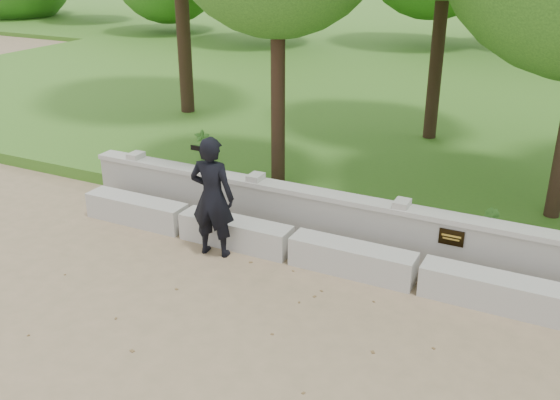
# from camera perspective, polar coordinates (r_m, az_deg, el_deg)

# --- Properties ---
(ground) EXTENTS (80.00, 80.00, 0.00)m
(ground) POSITION_cam_1_polar(r_m,az_deg,el_deg) (7.68, 8.60, -14.46)
(ground) COLOR #927959
(ground) RESTS_ON ground
(lawn) EXTENTS (40.00, 22.00, 0.25)m
(lawn) POSITION_cam_1_polar(r_m,az_deg,el_deg) (20.46, 21.41, 8.58)
(lawn) COLOR #386A1F
(lawn) RESTS_ON ground
(concrete_bench) EXTENTS (11.90, 0.45, 0.45)m
(concrete_bench) POSITION_cam_1_polar(r_m,az_deg,el_deg) (9.11, 12.53, -6.63)
(concrete_bench) COLOR #A8A69F
(concrete_bench) RESTS_ON ground
(parapet_wall) EXTENTS (12.50, 0.35, 0.90)m
(parapet_wall) POSITION_cam_1_polar(r_m,az_deg,el_deg) (9.61, 13.74, -3.51)
(parapet_wall) COLOR #9E9C95
(parapet_wall) RESTS_ON ground
(man_main) EXTENTS (0.76, 0.68, 1.93)m
(man_main) POSITION_cam_1_polar(r_m,az_deg,el_deg) (9.58, -6.21, 0.26)
(man_main) COLOR black
(man_main) RESTS_ON ground
(shrub_a) EXTENTS (0.39, 0.36, 0.61)m
(shrub_a) POSITION_cam_1_polar(r_m,az_deg,el_deg) (13.45, -7.11, 5.06)
(shrub_a) COLOR #3C7628
(shrub_a) RESTS_ON lawn
(shrub_b) EXTENTS (0.38, 0.39, 0.56)m
(shrub_b) POSITION_cam_1_polar(r_m,az_deg,el_deg) (10.11, 18.59, -2.32)
(shrub_b) COLOR #3C7628
(shrub_b) RESTS_ON lawn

